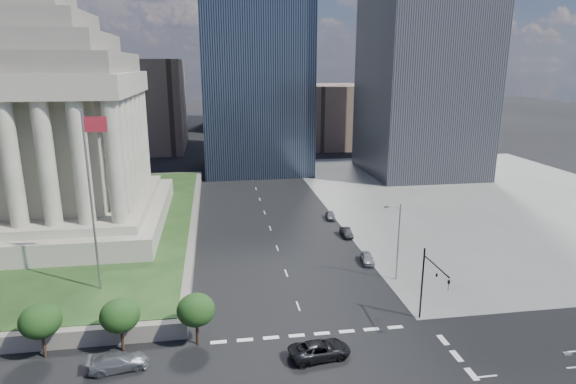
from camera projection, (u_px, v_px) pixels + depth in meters
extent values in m
plane|color=black|center=(247.00, 165.00, 130.69)|extent=(500.00, 500.00, 0.00)
cube|color=slate|center=(484.00, 197.00, 99.25)|extent=(68.00, 90.00, 0.03)
cylinder|color=slate|center=(91.00, 204.00, 51.80)|extent=(0.24, 0.24, 20.00)
cube|color=maroon|center=(95.00, 124.00, 49.80)|extent=(2.40, 0.05, 1.60)
cube|color=black|center=(254.00, 50.00, 118.52)|extent=(26.00, 26.00, 60.00)
cube|color=brown|center=(336.00, 115.00, 161.50)|extent=(20.00, 30.00, 20.00)
cube|color=brown|center=(144.00, 105.00, 151.35)|extent=(24.00, 30.00, 28.00)
cylinder|color=black|center=(422.00, 284.00, 50.79)|extent=(0.18, 0.18, 8.00)
cylinder|color=black|center=(436.00, 266.00, 47.34)|extent=(0.14, 5.50, 0.14)
cube|color=black|center=(449.00, 286.00, 44.92)|extent=(0.30, 0.30, 1.10)
cube|color=slate|center=(567.00, 354.00, 28.67)|extent=(0.50, 0.22, 0.14)
cylinder|color=slate|center=(398.00, 242.00, 59.75)|extent=(0.16, 0.16, 10.00)
cylinder|color=slate|center=(394.00, 206.00, 58.39)|extent=(1.80, 0.12, 0.12)
cube|color=slate|center=(386.00, 207.00, 58.28)|extent=(0.50, 0.22, 0.14)
imported|color=black|center=(320.00, 350.00, 44.55)|extent=(6.11, 3.46, 1.61)
imported|color=#5B5E63|center=(119.00, 362.00, 42.85)|extent=(5.47, 2.91, 1.51)
imported|color=gray|center=(367.00, 258.00, 65.93)|extent=(2.17, 4.21, 1.37)
imported|color=black|center=(346.00, 232.00, 76.18)|extent=(1.37, 3.89, 1.28)
imported|color=#53565A|center=(330.00, 215.00, 84.82)|extent=(1.90, 3.89, 1.28)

